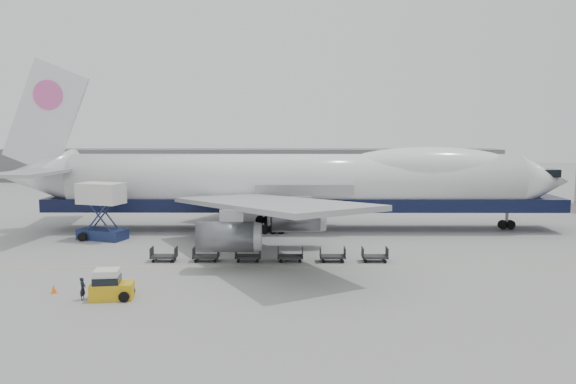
{
  "coord_description": "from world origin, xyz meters",
  "views": [
    {
      "loc": [
        -0.51,
        -53.46,
        12.27
      ],
      "look_at": [
        -0.82,
        6.0,
        5.15
      ],
      "focal_mm": 35.0,
      "sensor_mm": 36.0,
      "label": 1
    }
  ],
  "objects_px": {
    "airliner": "(301,182)",
    "baggage_tug": "(110,286)",
    "ground_worker": "(83,289)",
    "catering_truck": "(102,208)"
  },
  "relations": [
    {
      "from": "airliner",
      "to": "baggage_tug",
      "type": "relative_size",
      "value": 21.53
    },
    {
      "from": "baggage_tug",
      "to": "ground_worker",
      "type": "distance_m",
      "value": 1.89
    },
    {
      "from": "airliner",
      "to": "baggage_tug",
      "type": "bearing_deg",
      "value": -117.37
    },
    {
      "from": "airliner",
      "to": "ground_worker",
      "type": "xyz_separation_m",
      "value": [
        -15.83,
        -27.14,
        -4.82
      ]
    },
    {
      "from": "airliner",
      "to": "catering_truck",
      "type": "xyz_separation_m",
      "value": [
        -21.48,
        -6.07,
        -2.18
      ]
    },
    {
      "from": "airliner",
      "to": "catering_truck",
      "type": "relative_size",
      "value": 10.96
    },
    {
      "from": "catering_truck",
      "to": "airliner",
      "type": "bearing_deg",
      "value": 33.71
    },
    {
      "from": "airliner",
      "to": "baggage_tug",
      "type": "distance_m",
      "value": 30.71
    },
    {
      "from": "baggage_tug",
      "to": "ground_worker",
      "type": "bearing_deg",
      "value": 178.28
    },
    {
      "from": "catering_truck",
      "to": "ground_worker",
      "type": "distance_m",
      "value": 21.97
    }
  ]
}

